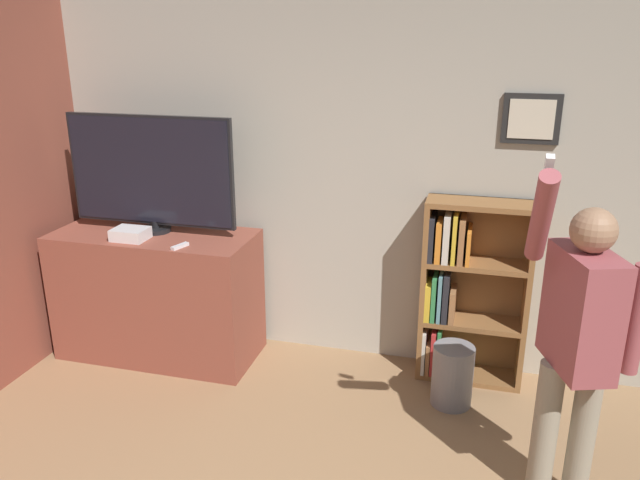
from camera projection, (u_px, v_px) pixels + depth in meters
name	position (u px, v px, depth m)	size (l,w,h in m)	color
wall_back	(381.00, 181.00, 4.40)	(6.82, 0.09, 2.70)	#B2AD9E
tv_ledge	(158.00, 294.00, 4.68)	(1.47, 0.64, 0.96)	brown
television	(151.00, 173.00, 4.43)	(1.26, 0.22, 0.85)	black
game_console	(130.00, 234.00, 4.39)	(0.24, 0.19, 0.08)	white
remote_loose	(180.00, 246.00, 4.23)	(0.08, 0.14, 0.02)	white
bookshelf	(463.00, 290.00, 4.30)	(0.72, 0.28, 1.30)	brown
person	(578.00, 334.00, 3.02)	(0.58, 0.54, 1.88)	gray
waste_bin	(452.00, 375.00, 4.10)	(0.27, 0.27, 0.42)	gray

